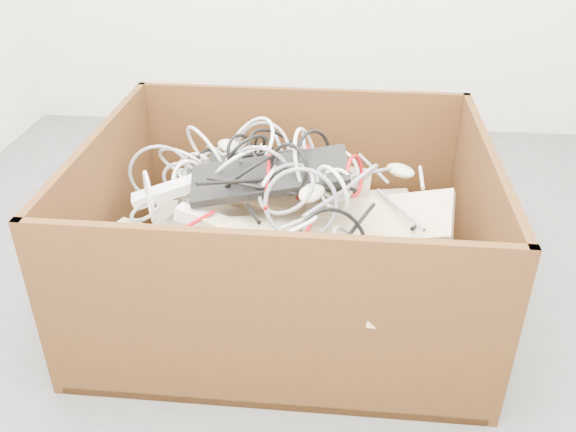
# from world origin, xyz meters

# --- Properties ---
(ground) EXTENTS (3.00, 3.00, 0.00)m
(ground) POSITION_xyz_m (0.00, 0.00, 0.00)
(ground) COLOR #4F4F52
(ground) RESTS_ON ground
(cardboard_box) EXTENTS (1.20, 1.00, 0.57)m
(cardboard_box) POSITION_xyz_m (0.02, -0.01, 0.14)
(cardboard_box) COLOR #3A270E
(cardboard_box) RESTS_ON ground
(keyboard_pile) EXTENTS (1.06, 0.89, 0.38)m
(keyboard_pile) POSITION_xyz_m (0.08, 0.00, 0.29)
(keyboard_pile) COLOR #C9B18E
(keyboard_pile) RESTS_ON cardboard_box
(mice_scatter) EXTENTS (0.91, 0.84, 0.19)m
(mice_scatter) POSITION_xyz_m (0.00, -0.01, 0.35)
(mice_scatter) COLOR beige
(mice_scatter) RESTS_ON keyboard_pile
(power_strip_left) EXTENTS (0.28, 0.12, 0.11)m
(power_strip_left) POSITION_xyz_m (-0.33, 0.04, 0.36)
(power_strip_left) COLOR white
(power_strip_left) RESTS_ON keyboard_pile
(power_strip_right) EXTENTS (0.29, 0.11, 0.09)m
(power_strip_right) POSITION_xyz_m (-0.15, -0.12, 0.34)
(power_strip_right) COLOR white
(power_strip_right) RESTS_ON keyboard_pile
(vga_plug) EXTENTS (0.06, 0.05, 0.03)m
(vga_plug) POSITION_xyz_m (0.44, 0.02, 0.35)
(vga_plug) COLOR #0C0CB9
(vga_plug) RESTS_ON keyboard_pile
(cable_tangle) EXTENTS (1.05, 0.84, 0.45)m
(cable_tangle) POSITION_xyz_m (-0.07, 0.06, 0.40)
(cable_tangle) COLOR silver
(cable_tangle) RESTS_ON keyboard_pile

